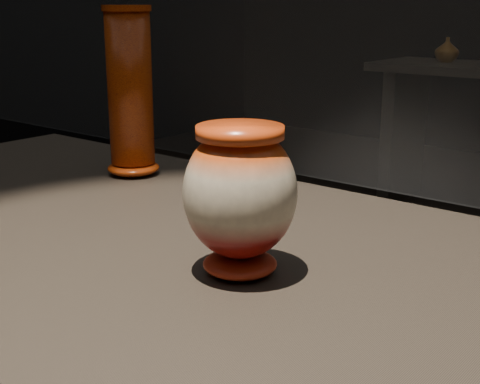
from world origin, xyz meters
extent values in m
cube|color=black|center=(0.00, 0.00, 0.88)|extent=(2.00, 0.80, 0.05)
ellipsoid|color=maroon|center=(0.02, -0.05, 0.91)|extent=(0.12, 0.12, 0.03)
ellipsoid|color=beige|center=(0.02, -0.05, 1.01)|extent=(0.18, 0.18, 0.17)
cylinder|color=#DC4D14|center=(0.02, -0.05, 1.09)|extent=(0.14, 0.14, 0.02)
ellipsoid|color=#BD430C|center=(-0.49, 0.23, 0.91)|extent=(0.14, 0.14, 0.03)
cylinder|color=#BD430C|center=(-0.49, 0.23, 1.08)|extent=(0.12, 0.12, 0.31)
cylinder|color=#BD430C|center=(-0.49, 0.23, 1.24)|extent=(0.13, 0.13, 0.01)
cube|color=black|center=(-1.31, 3.28, 0.42)|extent=(0.08, 0.50, 0.85)
imported|color=#926015|center=(-1.07, 3.30, 0.97)|extent=(0.18, 0.18, 0.15)
camera|label=1|loc=(0.55, -0.69, 1.25)|focal=50.00mm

